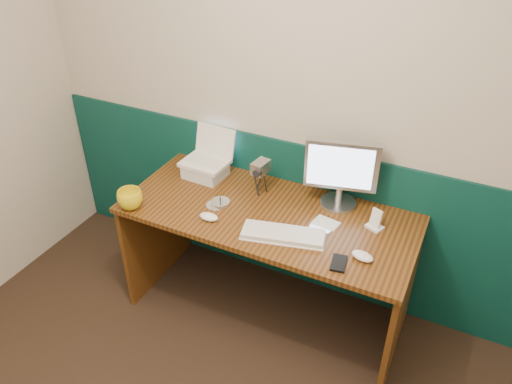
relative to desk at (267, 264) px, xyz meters
The scene contains 19 objects.
back_wall 0.95m from the desk, 77.55° to the left, with size 3.50×0.04×2.50m, color #BFB3A1.
wainscot 0.39m from the desk, 77.15° to the left, with size 3.48×0.02×1.00m, color #073429.
desk is the anchor object (origin of this frame).
laptop_riser 0.67m from the desk, 160.44° to the left, with size 0.23×0.19×0.08m, color silver.
laptop 0.77m from the desk, 160.44° to the left, with size 0.26×0.20×0.22m, color white, non-canonical shape.
monitor 0.69m from the desk, 37.06° to the left, with size 0.39×0.11×0.39m, color #AEAFB3, non-canonical shape.
keyboard 0.45m from the desk, 45.60° to the right, with size 0.42×0.14×0.02m, color silver.
mouse_right 0.71m from the desk, 15.07° to the right, with size 0.11×0.07×0.04m, color white.
mouse_left 0.51m from the desk, 142.17° to the right, with size 0.11×0.06×0.04m, color white.
mug 0.87m from the desk, 157.54° to the right, with size 0.14×0.14×0.11m, color yellow.
camcorder 0.51m from the desk, 127.30° to the left, with size 0.08×0.12×0.19m, color #AFB0B4, non-canonical shape.
cd_spindle 0.47m from the desk, 169.57° to the right, with size 0.11×0.11×0.02m, color silver.
cd_loose_a 0.48m from the desk, 167.36° to the right, with size 0.11×0.11×0.00m, color silver.
cd_loose_b 0.48m from the desk, ahead, with size 0.12×0.12×0.00m, color silver.
pen 0.47m from the desk, 19.72° to the right, with size 0.01×0.01×0.13m, color black.
papers 0.49m from the desk, ahead, with size 0.13×0.09×0.00m, color white.
dock 0.68m from the desk, 11.28° to the left, with size 0.08×0.06×0.02m, color white.
music_player 0.72m from the desk, 11.28° to the left, with size 0.06×0.01×0.10m, color white.
pda 0.66m from the desk, 26.48° to the right, with size 0.07×0.12×0.01m, color black.
Camera 1 is at (0.82, -0.63, 2.33)m, focal length 35.00 mm.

